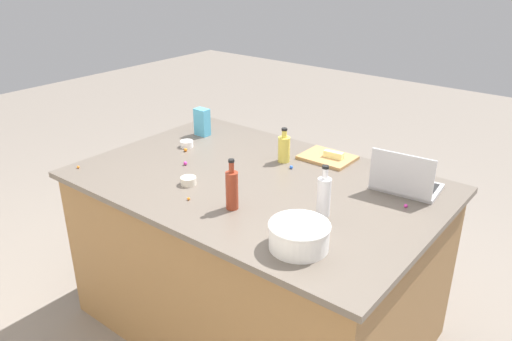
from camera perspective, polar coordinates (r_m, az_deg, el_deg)
ground_plane at (r=3.05m, az=0.00°, el=-16.56°), size 12.00×12.00×0.00m
island_counter at (r=2.77m, az=0.00°, el=-9.46°), size 1.83×1.21×0.90m
laptop at (r=2.52m, az=16.50°, el=-1.28°), size 0.33×0.26×0.22m
mixing_bowl_large at (r=1.98m, az=4.90°, el=-7.29°), size 0.25×0.25×0.11m
bottle_soy at (r=2.24m, az=-2.74°, el=-2.12°), size 0.06×0.06×0.24m
bottle_vinegar at (r=2.20m, az=7.69°, el=-2.83°), size 0.06×0.06×0.24m
bottle_oil at (r=2.75m, az=3.19°, el=2.52°), size 0.07×0.07×0.19m
cutting_board at (r=2.83m, az=8.09°, el=1.46°), size 0.28×0.22×0.02m
butter_stick_left at (r=2.80m, az=8.78°, el=1.79°), size 0.11×0.05×0.04m
ramekin_small at (r=3.00m, az=-7.85°, el=3.00°), size 0.08×0.08×0.04m
ramekin_medium at (r=2.52m, az=-7.66°, el=-1.17°), size 0.08×0.08×0.04m
candy_bag at (r=3.16m, az=-6.12°, el=5.48°), size 0.09×0.06×0.17m
candy_0 at (r=2.37m, az=-7.64°, el=-3.19°), size 0.01×0.01×0.01m
candy_1 at (r=2.68m, az=4.01°, el=0.39°), size 0.02×0.02×0.02m
candy_2 at (r=2.75m, az=-8.01°, el=0.82°), size 0.02×0.02×0.02m
candy_3 at (r=3.02m, az=3.58°, el=3.16°), size 0.02×0.02×0.02m
candy_4 at (r=2.38m, az=16.60°, el=-3.84°), size 0.02×0.02×0.02m
candy_5 at (r=2.93m, az=-7.98°, el=2.33°), size 0.02×0.02×0.02m
candy_6 at (r=2.84m, az=-19.48°, el=0.37°), size 0.01×0.01×0.01m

